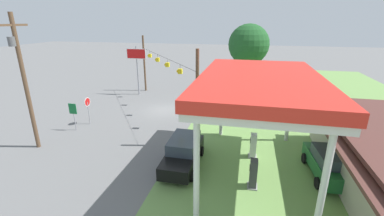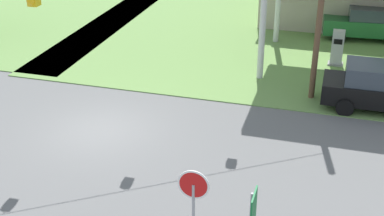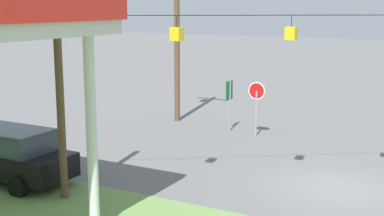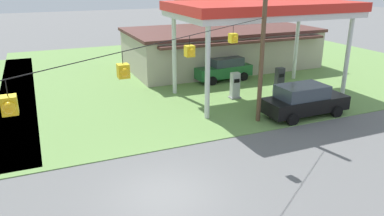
# 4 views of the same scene
# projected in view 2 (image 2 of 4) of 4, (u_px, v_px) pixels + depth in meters

# --- Properties ---
(ground_plane) EXTENTS (160.00, 160.00, 0.00)m
(ground_plane) POSITION_uv_depth(u_px,v_px,m) (101.00, 131.00, 19.67)
(ground_plane) COLOR slate
(fuel_pump_near) EXTENTS (0.71, 0.56, 1.74)m
(fuel_pump_near) POSITION_uv_depth(u_px,v_px,m) (337.00, 49.00, 25.14)
(fuel_pump_near) COLOR gray
(fuel_pump_near) RESTS_ON ground
(car_at_pumps_rear) EXTENTS (4.58, 2.37, 1.78)m
(car_at_pumps_rear) POSITION_uv_depth(u_px,v_px,m) (367.00, 23.00, 28.54)
(car_at_pumps_rear) COLOR #1E602D
(car_at_pumps_rear) RESTS_ON ground
(stop_sign_roadside) EXTENTS (0.80, 0.08, 2.50)m
(stop_sign_roadside) POSITION_uv_depth(u_px,v_px,m) (193.00, 195.00, 12.99)
(stop_sign_roadside) COLOR #99999E
(stop_sign_roadside) RESTS_ON ground
(signal_span_gantry) EXTENTS (14.66, 10.24, 7.18)m
(signal_span_gantry) POSITION_uv_depth(u_px,v_px,m) (92.00, 28.00, 17.92)
(signal_span_gantry) COLOR brown
(signal_span_gantry) RESTS_ON ground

